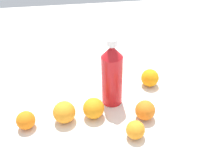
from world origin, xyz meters
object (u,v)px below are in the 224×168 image
Objects in this scene: orange_4 at (26,120)px; orange_5 at (94,108)px; orange_0 at (150,78)px; orange_1 at (135,130)px; water_bottle at (112,75)px; orange_2 at (145,110)px; orange_3 at (64,112)px.

orange_5 reaches higher than orange_4.
orange_4 is 0.22m from orange_5.
orange_0 reaches higher than orange_1.
orange_0 reaches higher than orange_4.
orange_5 is at bearing -43.77° from orange_1.
orange_5 reaches higher than orange_0.
orange_4 is (0.34, -0.10, 0.00)m from orange_1.
orange_5 is at bearing 88.58° from water_bottle.
orange_1 is at bearing 163.85° from orange_4.
orange_2 is 0.94× the size of orange_5.
water_bottle is 0.13m from orange_5.
water_bottle is at bearing -137.22° from orange_5.
orange_0 reaches higher than orange_2.
orange_4 is at bearing 4.82° from orange_3.
orange_4 is at bearing 61.59° from water_bottle.
orange_3 is (0.27, -0.03, 0.00)m from orange_2.
water_bottle is at bearing -76.76° from orange_1.
orange_1 is 0.82× the size of orange_5.
orange_5 is (0.12, -0.11, 0.01)m from orange_1.
orange_2 is at bearing 68.55° from orange_0.
water_bottle is 3.70× the size of orange_2.
orange_4 reaches higher than orange_1.
orange_1 is 0.36m from orange_4.
orange_4 is 0.84× the size of orange_5.
orange_5 is (0.08, 0.07, -0.08)m from water_bottle.
orange_0 is 1.04× the size of orange_2.
orange_3 is (0.22, -0.11, 0.01)m from orange_1.
orange_1 is at bearing 153.26° from orange_3.
orange_2 is 1.12× the size of orange_4.
orange_3 is (0.34, 0.15, 0.00)m from orange_0.
orange_4 is at bearing 3.75° from orange_5.
orange_0 is at bearing -115.66° from orange_1.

